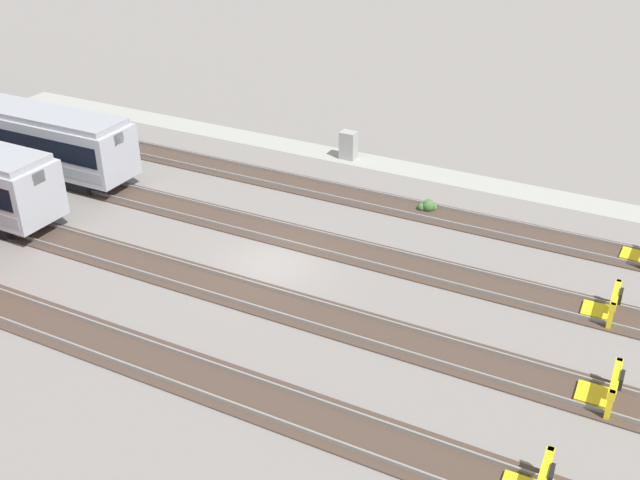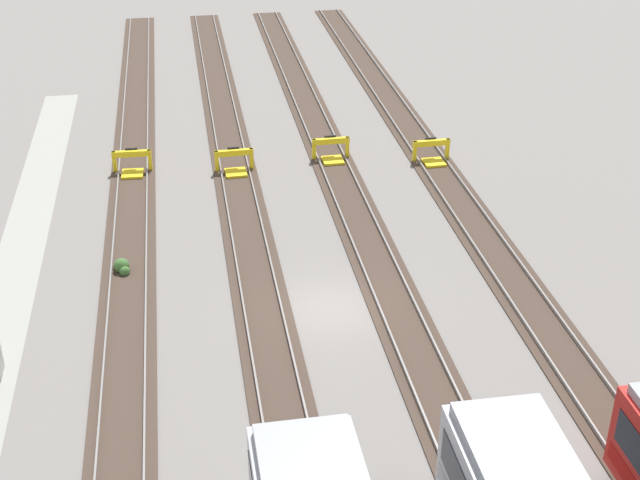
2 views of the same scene
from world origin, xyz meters
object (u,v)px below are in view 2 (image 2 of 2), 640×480
(bumper_stop_near_inner_track, at_px, (235,163))
(bumper_stop_middle_track, at_px, (332,151))
(bumper_stop_far_inner_track, at_px, (432,153))
(weed_clump, at_px, (122,267))
(bumper_stop_nearest_track, at_px, (132,164))

(bumper_stop_near_inner_track, relative_size, bumper_stop_middle_track, 1.00)
(bumper_stop_middle_track, bearing_deg, bumper_stop_near_inner_track, -81.86)
(bumper_stop_far_inner_track, xyz_separation_m, weed_clump, (8.89, -15.82, -0.27))
(bumper_stop_nearest_track, distance_m, bumper_stop_near_inner_track, 5.25)
(bumper_stop_middle_track, height_order, bumper_stop_far_inner_track, same)
(bumper_stop_near_inner_track, bearing_deg, bumper_stop_far_inner_track, 87.79)
(bumper_stop_nearest_track, bearing_deg, bumper_stop_far_inner_track, 85.82)
(bumper_stop_middle_track, distance_m, weed_clump, 14.62)
(bumper_stop_middle_track, height_order, weed_clump, bumper_stop_middle_track)
(bumper_stop_middle_track, xyz_separation_m, bumper_stop_far_inner_track, (1.14, 5.18, 0.00))
(weed_clump, bearing_deg, bumper_stop_far_inner_track, 119.32)
(bumper_stop_far_inner_track, bearing_deg, bumper_stop_near_inner_track, -92.21)
(bumper_stop_near_inner_track, distance_m, bumper_stop_far_inner_track, 10.37)
(bumper_stop_middle_track, xyz_separation_m, weed_clump, (10.03, -10.64, -0.27))
(bumper_stop_near_inner_track, relative_size, weed_clump, 2.18)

